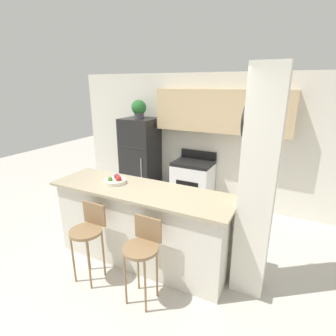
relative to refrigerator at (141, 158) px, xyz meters
The scene contains 11 objects.
ground_plane 2.42m from the refrigerator, 57.46° to the right, with size 14.00×14.00×0.00m, color beige.
wall_back 1.58m from the refrigerator, 12.19° to the left, with size 5.60×0.38×2.55m.
pillar_right 3.19m from the refrigerator, 34.00° to the right, with size 0.38×0.33×2.55m.
counter_bar 2.29m from the refrigerator, 57.46° to the right, with size 2.46×0.74×1.06m.
refrigerator is the anchor object (origin of this frame).
stove_range 1.25m from the refrigerator, ahead, with size 0.74×0.61×1.07m.
bar_stool_left 2.63m from the refrigerator, 71.45° to the right, with size 0.39×0.39×0.97m.
bar_stool_right 2.97m from the refrigerator, 57.26° to the right, with size 0.39×0.39×0.97m.
potted_plant_on_fridge 1.04m from the refrigerator, 118.19° to the left, with size 0.30×0.30×0.37m.
fruit_bowl 2.07m from the refrigerator, 66.88° to the right, with size 0.29×0.29×0.12m.
trash_bin 0.89m from the refrigerator, 21.18° to the right, with size 0.28×0.28×0.38m.
Camera 1 is at (1.72, -2.62, 2.35)m, focal length 28.00 mm.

